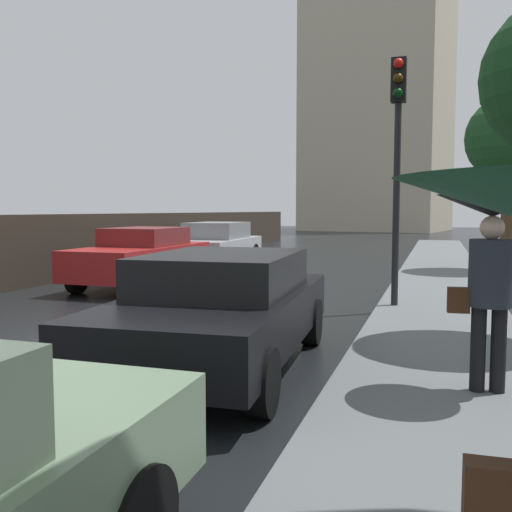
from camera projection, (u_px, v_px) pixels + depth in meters
name	position (u px, v px, depth m)	size (l,w,h in m)	color
sidewalk_strip	(446.00, 505.00, 3.41)	(2.20, 60.00, 0.14)	slate
car_red_near_kerb	(142.00, 256.00, 13.57)	(1.88, 4.27, 1.42)	maroon
car_black_mid_road	(222.00, 307.00, 6.59)	(2.10, 4.36, 1.35)	black
car_silver_behind_camera	(217.00, 243.00, 18.70)	(2.04, 4.58, 1.44)	#B2B5BA
pedestrian_with_umbrella_far	(491.00, 239.00, 5.21)	(1.01, 1.01, 1.86)	black
traffic_light	(398.00, 136.00, 9.90)	(0.26, 0.39, 4.35)	black
street_tree_far	(510.00, 140.00, 15.74)	(2.42, 2.42, 5.05)	#4C3823
distant_tower	(379.00, 53.00, 50.15)	(13.29, 11.78, 31.57)	#B2A88E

